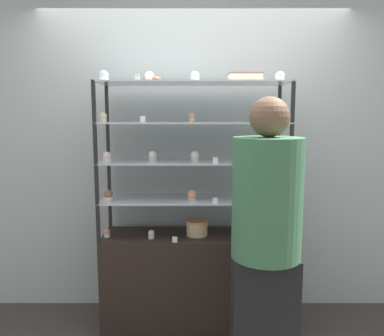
# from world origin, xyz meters

# --- Properties ---
(ground_plane) EXTENTS (20.00, 20.00, 0.00)m
(ground_plane) POSITION_xyz_m (0.00, 0.00, 0.00)
(ground_plane) COLOR #38332D
(back_wall) EXTENTS (8.00, 0.05, 2.60)m
(back_wall) POSITION_xyz_m (0.00, 0.36, 1.30)
(back_wall) COLOR #A8B2AD
(back_wall) RESTS_ON ground_plane
(display_base) EXTENTS (1.39, 0.42, 0.74)m
(display_base) POSITION_xyz_m (0.00, 0.00, 0.37)
(display_base) COLOR black
(display_base) RESTS_ON ground_plane
(display_riser_lower) EXTENTS (1.39, 0.42, 0.29)m
(display_riser_lower) POSITION_xyz_m (0.00, 0.00, 1.01)
(display_riser_lower) COLOR black
(display_riser_lower) RESTS_ON display_base
(display_riser_middle) EXTENTS (1.39, 0.42, 0.29)m
(display_riser_middle) POSITION_xyz_m (0.00, 0.00, 1.30)
(display_riser_middle) COLOR black
(display_riser_middle) RESTS_ON display_riser_lower
(display_riser_upper) EXTENTS (1.39, 0.42, 0.29)m
(display_riser_upper) POSITION_xyz_m (0.00, 0.00, 1.59)
(display_riser_upper) COLOR black
(display_riser_upper) RESTS_ON display_riser_middle
(display_riser_top) EXTENTS (1.39, 0.42, 0.29)m
(display_riser_top) POSITION_xyz_m (0.00, 0.00, 1.87)
(display_riser_top) COLOR black
(display_riser_top) RESTS_ON display_riser_upper
(layer_cake_centerpiece) EXTENTS (0.17, 0.17, 0.12)m
(layer_cake_centerpiece) POSITION_xyz_m (0.03, -0.02, 0.80)
(layer_cake_centerpiece) COLOR #DBBC84
(layer_cake_centerpiece) RESTS_ON display_base
(sheet_cake_frosted) EXTENTS (0.24, 0.17, 0.07)m
(sheet_cake_frosted) POSITION_xyz_m (0.38, 0.03, 1.93)
(sheet_cake_frosted) COLOR beige
(sheet_cake_frosted) RESTS_ON display_riser_top
(cupcake_0) EXTENTS (0.05, 0.05, 0.07)m
(cupcake_0) POSITION_xyz_m (-0.65, -0.07, 0.77)
(cupcake_0) COLOR white
(cupcake_0) RESTS_ON display_base
(cupcake_1) EXTENTS (0.05, 0.05, 0.07)m
(cupcake_1) POSITION_xyz_m (-0.31, -0.10, 0.77)
(cupcake_1) COLOR white
(cupcake_1) RESTS_ON display_base
(cupcake_2) EXTENTS (0.05, 0.05, 0.07)m
(cupcake_2) POSITION_xyz_m (0.33, -0.08, 0.77)
(cupcake_2) COLOR #CCB28C
(cupcake_2) RESTS_ON display_base
(cupcake_3) EXTENTS (0.05, 0.05, 0.07)m
(cupcake_3) POSITION_xyz_m (0.63, -0.11, 0.77)
(cupcake_3) COLOR white
(cupcake_3) RESTS_ON display_base
(price_tag_0) EXTENTS (0.04, 0.00, 0.04)m
(price_tag_0) POSITION_xyz_m (-0.13, -0.19, 0.76)
(price_tag_0) COLOR white
(price_tag_0) RESTS_ON display_base
(cupcake_4) EXTENTS (0.07, 0.07, 0.08)m
(cupcake_4) POSITION_xyz_m (-0.63, -0.08, 1.07)
(cupcake_4) COLOR beige
(cupcake_4) RESTS_ON display_riser_lower
(cupcake_5) EXTENTS (0.07, 0.07, 0.08)m
(cupcake_5) POSITION_xyz_m (-0.01, -0.08, 1.07)
(cupcake_5) COLOR #CCB28C
(cupcake_5) RESTS_ON display_riser_lower
(cupcake_6) EXTENTS (0.07, 0.07, 0.08)m
(cupcake_6) POSITION_xyz_m (0.64, -0.10, 1.07)
(cupcake_6) COLOR beige
(cupcake_6) RESTS_ON display_riser_lower
(price_tag_1) EXTENTS (0.04, 0.00, 0.04)m
(price_tag_1) POSITION_xyz_m (0.16, -0.19, 1.05)
(price_tag_1) COLOR white
(price_tag_1) RESTS_ON display_riser_lower
(cupcake_7) EXTENTS (0.06, 0.06, 0.07)m
(cupcake_7) POSITION_xyz_m (-0.63, -0.08, 1.35)
(cupcake_7) COLOR white
(cupcake_7) RESTS_ON display_riser_middle
(cupcake_8) EXTENTS (0.06, 0.06, 0.07)m
(cupcake_8) POSITION_xyz_m (-0.30, -0.03, 1.35)
(cupcake_8) COLOR beige
(cupcake_8) RESTS_ON display_riser_middle
(cupcake_9) EXTENTS (0.06, 0.06, 0.07)m
(cupcake_9) POSITION_xyz_m (0.01, -0.04, 1.35)
(cupcake_9) COLOR beige
(cupcake_9) RESTS_ON display_riser_middle
(cupcake_10) EXTENTS (0.06, 0.06, 0.07)m
(cupcake_10) POSITION_xyz_m (0.31, -0.10, 1.35)
(cupcake_10) COLOR #CCB28C
(cupcake_10) RESTS_ON display_riser_middle
(cupcake_11) EXTENTS (0.06, 0.06, 0.07)m
(cupcake_11) POSITION_xyz_m (0.63, -0.10, 1.35)
(cupcake_11) COLOR beige
(cupcake_11) RESTS_ON display_riser_middle
(price_tag_2) EXTENTS (0.04, 0.00, 0.04)m
(price_tag_2) POSITION_xyz_m (0.16, -0.19, 1.34)
(price_tag_2) COLOR white
(price_tag_2) RESTS_ON display_riser_middle
(cupcake_12) EXTENTS (0.05, 0.05, 0.07)m
(cupcake_12) POSITION_xyz_m (-0.64, -0.11, 1.64)
(cupcake_12) COLOR beige
(cupcake_12) RESTS_ON display_riser_upper
(cupcake_13) EXTENTS (0.05, 0.05, 0.07)m
(cupcake_13) POSITION_xyz_m (-0.01, -0.05, 1.64)
(cupcake_13) COLOR #CCB28C
(cupcake_13) RESTS_ON display_riser_upper
(cupcake_14) EXTENTS (0.05, 0.05, 0.07)m
(cupcake_14) POSITION_xyz_m (0.64, -0.08, 1.64)
(cupcake_14) COLOR #CCB28C
(cupcake_14) RESTS_ON display_riser_upper
(price_tag_3) EXTENTS (0.04, 0.00, 0.04)m
(price_tag_3) POSITION_xyz_m (-0.35, -0.19, 1.63)
(price_tag_3) COLOR white
(price_tag_3) RESTS_ON display_riser_upper
(cupcake_15) EXTENTS (0.06, 0.06, 0.07)m
(cupcake_15) POSITION_xyz_m (-0.63, -0.11, 1.93)
(cupcake_15) COLOR beige
(cupcake_15) RESTS_ON display_riser_top
(cupcake_16) EXTENTS (0.06, 0.06, 0.07)m
(cupcake_16) POSITION_xyz_m (-0.32, -0.05, 1.93)
(cupcake_16) COLOR beige
(cupcake_16) RESTS_ON display_riser_top
(cupcake_17) EXTENTS (0.06, 0.06, 0.07)m
(cupcake_17) POSITION_xyz_m (0.01, -0.07, 1.93)
(cupcake_17) COLOR white
(cupcake_17) RESTS_ON display_riser_top
(cupcake_18) EXTENTS (0.06, 0.06, 0.07)m
(cupcake_18) POSITION_xyz_m (0.62, -0.07, 1.93)
(cupcake_18) COLOR white
(cupcake_18) RESTS_ON display_riser_top
(price_tag_4) EXTENTS (0.04, 0.00, 0.04)m
(price_tag_4) POSITION_xyz_m (-0.38, -0.19, 1.91)
(price_tag_4) COLOR white
(price_tag_4) RESTS_ON display_riser_top
(donut_glazed) EXTENTS (0.13, 0.13, 0.04)m
(donut_glazed) POSITION_xyz_m (-0.30, -0.01, 1.91)
(donut_glazed) COLOR brown
(donut_glazed) RESTS_ON display_riser_top
(customer_figure) EXTENTS (0.41, 0.41, 1.76)m
(customer_figure) POSITION_xyz_m (0.43, -0.66, 0.94)
(customer_figure) COLOR black
(customer_figure) RESTS_ON ground_plane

